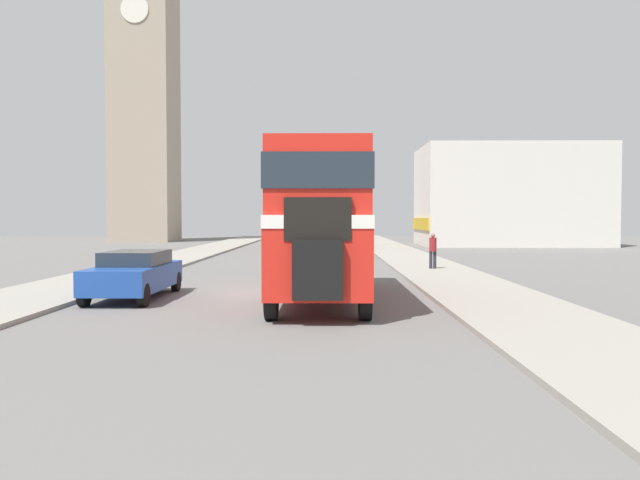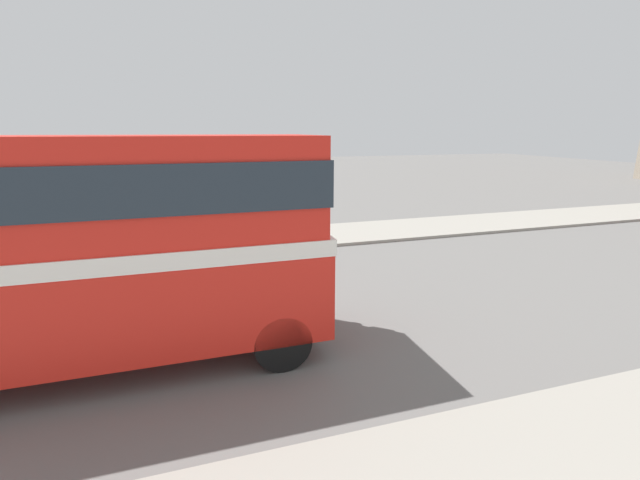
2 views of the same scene
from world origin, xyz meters
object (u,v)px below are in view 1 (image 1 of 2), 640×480
(bus_distant, at_px, (324,215))
(car_parked_near, at_px, (135,273))
(pedestrian_walking, at_px, (433,248))
(church_tower, at_px, (144,35))
(double_decker_bus, at_px, (320,213))

(bus_distant, distance_m, car_parked_near, 31.50)
(bus_distant, relative_size, pedestrian_walking, 6.03)
(car_parked_near, relative_size, church_tower, 0.11)
(double_decker_bus, xyz_separation_m, car_parked_near, (-5.52, 0.19, -1.79))
(double_decker_bus, height_order, bus_distant, bus_distant)
(double_decker_bus, relative_size, bus_distant, 0.98)
(double_decker_bus, distance_m, bus_distant, 31.15)
(bus_distant, bearing_deg, car_parked_near, -100.02)
(double_decker_bus, distance_m, car_parked_near, 5.80)
(car_parked_near, xyz_separation_m, church_tower, (-12.70, 44.66, 20.00))
(double_decker_bus, relative_size, car_parked_near, 2.11)
(bus_distant, relative_size, car_parked_near, 2.14)
(car_parked_near, bearing_deg, pedestrian_walking, 42.14)
(double_decker_bus, distance_m, church_tower, 51.71)
(pedestrian_walking, distance_m, church_tower, 46.51)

